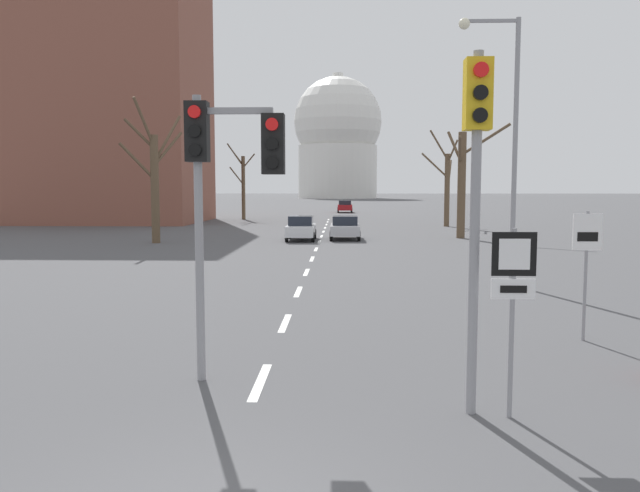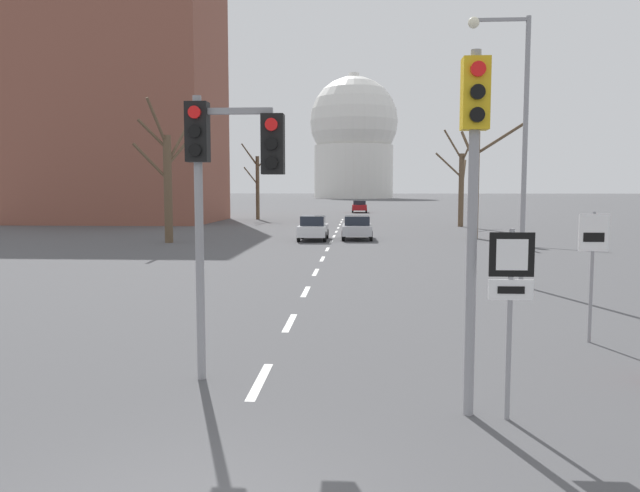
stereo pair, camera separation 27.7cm
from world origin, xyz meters
The scene contains 27 objects.
lane_stripe_0 centered at (0.00, 4.64, 0.00)m, with size 0.16×2.00×0.01m, color silver.
lane_stripe_1 centered at (0.00, 9.14, 0.00)m, with size 0.16×2.00×0.01m, color silver.
lane_stripe_2 centered at (0.00, 13.64, 0.00)m, with size 0.16×2.00×0.01m, color silver.
lane_stripe_3 centered at (0.00, 18.14, 0.00)m, with size 0.16×2.00×0.01m, color silver.
lane_stripe_4 centered at (0.00, 22.64, 0.00)m, with size 0.16×2.00×0.01m, color silver.
lane_stripe_5 centered at (0.00, 27.14, 0.00)m, with size 0.16×2.00×0.01m, color silver.
lane_stripe_6 centered at (0.00, 31.64, 0.00)m, with size 0.16×2.00×0.01m, color silver.
lane_stripe_7 centered at (0.00, 36.14, 0.00)m, with size 0.16×2.00×0.01m, color silver.
lane_stripe_8 centered at (0.00, 40.64, 0.00)m, with size 0.16×2.00×0.01m, color silver.
lane_stripe_9 centered at (0.00, 45.14, 0.00)m, with size 0.16×2.00×0.01m, color silver.
lane_stripe_10 centered at (0.00, 49.64, 0.00)m, with size 0.16×2.00×0.01m, color silver.
lane_stripe_11 centered at (0.00, 54.14, 0.00)m, with size 0.16×2.00×0.01m, color silver.
lane_stripe_12 centered at (0.00, 58.64, 0.00)m, with size 0.16×2.00×0.01m, color silver.
traffic_signal_near_right centered at (3.17, 3.31, 3.50)m, with size 0.36×0.34×5.02m.
traffic_signal_centre_tall centered at (-0.56, 4.71, 3.52)m, with size 1.59×0.34×4.66m.
route_sign_post centered at (3.67, 3.15, 1.81)m, with size 0.60×0.08×2.64m.
speed_limit_sign centered at (6.40, 7.66, 1.84)m, with size 0.60×0.08×2.71m.
street_lamp_right centered at (6.59, 15.18, 5.22)m, with size 1.97×0.36×8.58m.
sedan_near_left centered at (1.55, 33.60, 0.76)m, with size 1.87×3.99×1.48m.
sedan_near_right centered at (-1.15, 32.80, 0.76)m, with size 1.75×4.00×1.52m.
sedan_mid_centre centered at (1.78, 77.72, 0.84)m, with size 1.98×4.58×1.63m.
bare_tree_left_near centered at (-9.54, 30.66, 3.74)m, with size 3.07×3.24×8.28m.
bare_tree_right_near centered at (9.04, 34.87, 3.73)m, with size 3.51×4.05×7.24m.
bare_tree_left_far centered at (-8.82, 58.47, 3.69)m, with size 2.99×3.09×7.62m.
bare_tree_right_far centered at (10.11, 47.40, 3.52)m, with size 3.02×4.16×8.03m.
capitol_dome centered at (0.00, 201.53, 19.78)m, with size 28.74×28.74×40.60m.
apartment_block_left centered at (-21.05, 53.58, 11.49)m, with size 18.00×14.00×22.98m, color brown.
Camera 1 is at (1.33, -5.34, 3.17)m, focal length 35.00 mm.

